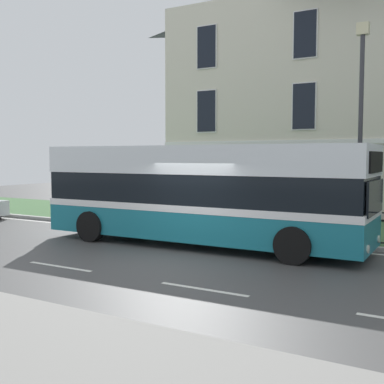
% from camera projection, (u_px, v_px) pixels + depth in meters
% --- Properties ---
extents(ground_plane, '(60.00, 56.00, 0.18)m').
position_uv_depth(ground_plane, '(190.00, 255.00, 13.28)').
color(ground_plane, '#444343').
extents(georgian_townhouse, '(19.49, 9.13, 12.43)m').
position_uv_depth(georgian_townhouse, '(381.00, 80.00, 23.41)').
color(georgian_townhouse, beige).
rests_on(georgian_townhouse, ground_plane).
extents(iron_verge_railing, '(18.85, 0.04, 0.97)m').
position_uv_depth(iron_verge_railing, '(319.00, 224.00, 14.78)').
color(iron_verge_railing, black).
rests_on(iron_verge_railing, ground_plane).
extents(single_decker_bus, '(10.02, 2.79, 2.99)m').
position_uv_depth(single_decker_bus, '(201.00, 193.00, 14.57)').
color(single_decker_bus, '#186F81').
rests_on(single_decker_bus, ground_plane).
extents(street_lamp_post, '(0.36, 0.24, 6.62)m').
position_uv_depth(street_lamp_post, '(361.00, 116.00, 14.92)').
color(street_lamp_post, '#333338').
rests_on(street_lamp_post, ground_plane).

